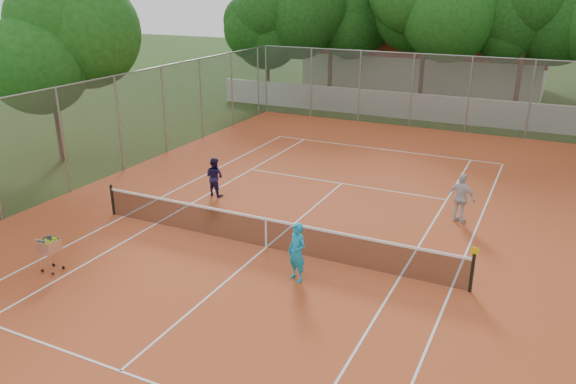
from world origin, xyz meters
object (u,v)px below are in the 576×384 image
at_px(tennis_net, 266,233).
at_px(ball_hopper, 51,254).
at_px(player_near, 297,252).
at_px(player_far_right, 461,198).
at_px(player_far_left, 214,177).
at_px(clubhouse, 426,60).

bearing_deg(tennis_net, ball_hopper, -139.98).
bearing_deg(ball_hopper, player_near, 13.85).
relative_size(player_far_right, ball_hopper, 1.62).
distance_m(tennis_net, player_far_left, 4.93).
bearing_deg(player_far_right, ball_hopper, 62.06).
distance_m(tennis_net, clubhouse, 29.12).
bearing_deg(ball_hopper, player_far_right, 33.65).
bearing_deg(clubhouse, player_far_left, -94.01).
bearing_deg(tennis_net, player_near, -39.68).
bearing_deg(clubhouse, player_far_right, -74.32).
distance_m(clubhouse, player_near, 30.62).
distance_m(player_far_right, ball_hopper, 12.68).
bearing_deg(clubhouse, tennis_net, -86.05).
relative_size(player_far_left, ball_hopper, 1.40).
xyz_separation_m(player_near, player_far_left, (-5.47, 4.48, -0.09)).
bearing_deg(player_far_right, player_near, 81.93).
xyz_separation_m(tennis_net, ball_hopper, (-4.61, -3.88, 0.03)).
xyz_separation_m(player_near, ball_hopper, (-6.27, -2.50, -0.30)).
bearing_deg(clubhouse, player_near, -83.14).
height_order(tennis_net, player_near, player_near).
bearing_deg(ball_hopper, player_far_left, 75.53).
distance_m(player_near, player_far_right, 6.72).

